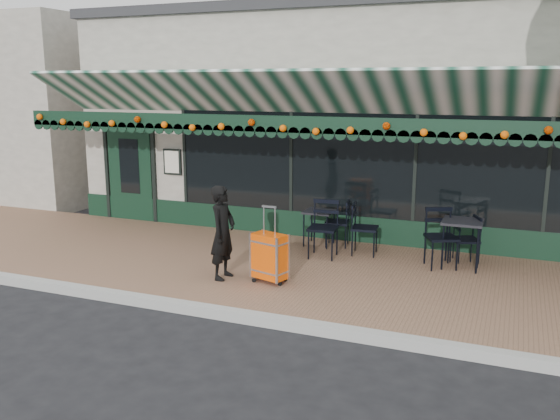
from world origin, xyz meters
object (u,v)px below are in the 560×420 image
at_px(cafe_table_a, 463,225).
at_px(cafe_table_b, 319,214).
at_px(woman, 223,233).
at_px(chair_b_left, 337,223).
at_px(chair_b_right, 365,229).
at_px(chair_a_left, 465,240).
at_px(chair_b_front, 323,229).
at_px(chair_a_front, 441,238).
at_px(chair_a_right, 466,239).
at_px(suitcase, 269,257).

height_order(cafe_table_a, cafe_table_b, cafe_table_a).
relative_size(woman, cafe_table_b, 2.21).
distance_m(chair_b_left, chair_b_right, 0.71).
distance_m(cafe_table_a, chair_a_left, 0.32).
bearing_deg(chair_a_left, cafe_table_b, -118.67).
distance_m(cafe_table_b, chair_b_front, 0.80).
height_order(woman, chair_a_front, woman).
xyz_separation_m(chair_a_front, chair_b_right, (-1.35, 0.29, -0.03)).
relative_size(cafe_table_b, chair_a_front, 0.67).
relative_size(chair_a_right, chair_b_left, 0.86).
bearing_deg(suitcase, cafe_table_b, 105.97).
relative_size(suitcase, chair_a_right, 1.55).
height_order(cafe_table_a, chair_b_front, chair_b_front).
bearing_deg(woman, cafe_table_b, -17.13).
bearing_deg(suitcase, cafe_table_a, 52.24).
height_order(woman, chair_a_left, woman).
bearing_deg(chair_a_left, chair_b_left, -121.53).
distance_m(woman, chair_b_right, 2.74).
bearing_deg(cafe_table_b, chair_b_right, -16.39).
xyz_separation_m(cafe_table_a, chair_b_front, (-2.29, -0.30, -0.21)).
distance_m(cafe_table_a, chair_b_left, 2.34).
xyz_separation_m(cafe_table_b, chair_b_right, (0.94, -0.28, -0.13)).
xyz_separation_m(suitcase, cafe_table_b, (0.03, 2.30, 0.20)).
distance_m(cafe_table_b, chair_a_front, 2.37).
distance_m(chair_a_front, chair_b_left, 2.07).
distance_m(suitcase, cafe_table_b, 2.31).
relative_size(suitcase, chair_b_left, 1.34).
bearing_deg(chair_b_left, suitcase, -17.03).
bearing_deg(chair_b_front, chair_a_right, 11.40).
xyz_separation_m(woman, cafe_table_a, (3.38, 1.97, -0.02)).
height_order(chair_a_left, chair_b_front, chair_b_front).
height_order(suitcase, chair_a_front, suitcase).
height_order(chair_b_left, chair_b_right, chair_b_right).
distance_m(cafe_table_a, cafe_table_b, 2.64).
xyz_separation_m(woman, chair_b_right, (1.72, 2.12, -0.27)).
xyz_separation_m(cafe_table_b, chair_a_left, (2.65, -0.30, -0.17)).
xyz_separation_m(suitcase, chair_b_front, (0.35, 1.58, 0.11)).
distance_m(chair_a_left, chair_a_right, 0.26).
bearing_deg(chair_b_left, chair_b_front, -9.67).
relative_size(suitcase, cafe_table_b, 1.78).
distance_m(suitcase, chair_a_front, 2.91).
xyz_separation_m(suitcase, chair_a_front, (2.33, 1.74, 0.10)).
height_order(cafe_table_b, chair_b_left, chair_b_left).
height_order(chair_a_left, chair_a_right, chair_a_left).
bearing_deg(chair_a_front, cafe_table_a, -0.75).
distance_m(woman, cafe_table_a, 3.91).
bearing_deg(chair_b_front, chair_b_left, 83.73).
height_order(chair_a_right, chair_b_left, chair_b_left).
bearing_deg(chair_a_front, chair_b_right, 143.12).
bearing_deg(woman, suitcase, -82.26).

